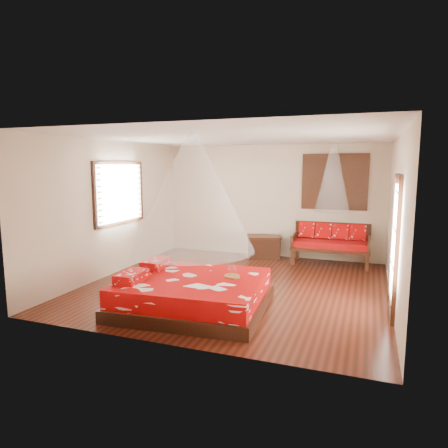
{
  "coord_description": "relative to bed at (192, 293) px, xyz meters",
  "views": [
    {
      "loc": [
        2.32,
        -7.06,
        2.28
      ],
      "look_at": [
        -0.33,
        0.19,
        1.15
      ],
      "focal_mm": 32.0,
      "sensor_mm": 36.0,
      "label": 1
    }
  ],
  "objects": [
    {
      "name": "mosquito_net_main",
      "position": [
        0.02,
        0.0,
        1.6
      ],
      "size": [
        1.95,
        1.95,
        1.8
      ],
      "primitive_type": "cone",
      "color": "white",
      "rests_on": "ceiling"
    },
    {
      "name": "room",
      "position": [
        0.28,
        1.42,
        1.15
      ],
      "size": [
        5.54,
        5.54,
        2.84
      ],
      "color": "#33160B",
      "rests_on": "ground"
    },
    {
      "name": "mosquito_net_daybed",
      "position": [
        1.81,
        3.67,
        1.75
      ],
      "size": [
        0.79,
        0.79,
        1.5
      ],
      "primitive_type": "cone",
      "color": "white",
      "rests_on": "ceiling"
    },
    {
      "name": "wine_tray",
      "position": [
        0.58,
        0.27,
        0.3
      ],
      "size": [
        0.26,
        0.26,
        0.21
      ],
      "rotation": [
        0.0,
        0.0,
        -0.03
      ],
      "color": "brown",
      "rests_on": "bed"
    },
    {
      "name": "shutter_panel",
      "position": [
        1.81,
        4.14,
        1.65
      ],
      "size": [
        1.52,
        0.06,
        1.32
      ],
      "color": "black",
      "rests_on": "wall_back"
    },
    {
      "name": "window_left",
      "position": [
        -2.43,
        1.62,
        1.45
      ],
      "size": [
        0.1,
        1.74,
        1.34
      ],
      "color": "black",
      "rests_on": "wall_left"
    },
    {
      "name": "bed",
      "position": [
        0.0,
        0.0,
        0.0
      ],
      "size": [
        2.42,
        2.22,
        0.65
      ],
      "rotation": [
        0.0,
        0.0,
        0.08
      ],
      "color": "black",
      "rests_on": "floor"
    },
    {
      "name": "storage_chest",
      "position": [
        0.18,
        3.87,
        0.03
      ],
      "size": [
        0.96,
        0.82,
        0.56
      ],
      "rotation": [
        0.0,
        0.0,
        0.33
      ],
      "color": "black",
      "rests_on": "floor"
    },
    {
      "name": "glazed_door",
      "position": [
        3.0,
        0.82,
        0.82
      ],
      "size": [
        0.08,
        1.02,
        2.16
      ],
      "color": "black",
      "rests_on": "floor"
    },
    {
      "name": "daybed",
      "position": [
        1.81,
        3.8,
        0.27
      ],
      "size": [
        1.75,
        0.78,
        0.94
      ],
      "color": "black",
      "rests_on": "floor"
    }
  ]
}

